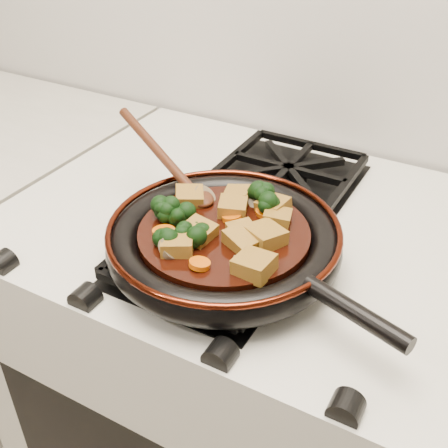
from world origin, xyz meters
The scene contains 32 objects.
stove centered at (0.00, 1.69, 0.45)m, with size 0.76×0.60×0.90m, color beige.
burner_grate_front centered at (0.00, 1.55, 0.91)m, with size 0.23×0.23×0.03m, color black, non-canonical shape.
burner_grate_back centered at (0.00, 1.83, 0.91)m, with size 0.23×0.23×0.03m, color black, non-canonical shape.
skillet centered at (0.02, 1.56, 0.94)m, with size 0.44×0.32×0.05m.
braising_sauce centered at (0.02, 1.56, 0.95)m, with size 0.23×0.23×0.02m, color black.
tofu_cube_0 centered at (0.09, 1.51, 0.97)m, with size 0.04×0.04×0.02m, color brown.
tofu_cube_1 centered at (0.01, 1.61, 0.97)m, with size 0.04×0.04×0.02m, color brown.
tofu_cube_2 centered at (0.08, 1.57, 0.97)m, with size 0.04×0.05×0.02m, color brown.
tofu_cube_3 centered at (-0.06, 1.60, 0.97)m, with size 0.04×0.04×0.02m, color brown.
tofu_cube_4 centered at (0.00, 1.53, 0.97)m, with size 0.04×0.04×0.02m, color brown.
tofu_cube_5 centered at (0.04, 1.57, 0.97)m, with size 0.03×0.03×0.02m, color brown.
tofu_cube_6 centered at (-0.01, 1.50, 0.97)m, with size 0.04×0.04×0.02m, color brown.
tofu_cube_7 centered at (0.06, 1.64, 0.97)m, with size 0.04×0.04×0.02m, color brown.
tofu_cube_8 centered at (0.07, 1.62, 0.97)m, with size 0.04×0.04×0.02m, color brown.
tofu_cube_9 centered at (0.00, 1.64, 0.97)m, with size 0.04×0.03×0.02m, color brown.
tofu_cube_10 centered at (0.06, 1.55, 0.97)m, with size 0.04×0.04×0.02m, color brown.
broccoli_floret_0 centered at (-0.05, 1.56, 0.97)m, with size 0.06×0.06×0.05m, color black, non-canonical shape.
broccoli_floret_1 centered at (-0.06, 1.56, 0.97)m, with size 0.06×0.06×0.05m, color black, non-canonical shape.
broccoli_floret_2 centered at (0.04, 1.63, 0.97)m, with size 0.06×0.06×0.06m, color black, non-canonical shape.
broccoli_floret_3 centered at (-0.01, 1.53, 0.97)m, with size 0.06×0.06×0.05m, color black, non-canonical shape.
broccoli_floret_4 centered at (-0.03, 1.49, 0.97)m, with size 0.06×0.06×0.05m, color black, non-canonical shape.
broccoli_floret_5 centered at (0.03, 1.65, 0.97)m, with size 0.06×0.06×0.06m, color black, non-canonical shape.
carrot_coin_0 centered at (0.03, 1.48, 0.96)m, with size 0.03×0.03×0.01m, color #CB5105.
carrot_coin_1 centered at (0.02, 1.59, 0.96)m, with size 0.03×0.03×0.01m, color #CB5105.
carrot_coin_2 centered at (0.05, 1.63, 0.96)m, with size 0.03×0.03×0.01m, color #CB5105.
carrot_coin_3 centered at (-0.05, 1.52, 0.96)m, with size 0.03×0.03×0.01m, color #CB5105.
mushroom_slice_0 centered at (-0.04, 1.62, 0.97)m, with size 0.03×0.03×0.01m, color brown.
mushroom_slice_1 centered at (-0.06, 1.57, 0.97)m, with size 0.03×0.03×0.01m, color brown.
mushroom_slice_2 centered at (-0.02, 1.49, 0.97)m, with size 0.03×0.03×0.01m, color brown.
mushroom_slice_3 centered at (0.03, 1.65, 0.97)m, with size 0.04×0.04×0.01m, color brown.
mushroom_slice_4 centered at (0.08, 1.51, 0.97)m, with size 0.03×0.03×0.01m, color brown.
wooden_spoon centered at (-0.10, 1.64, 0.98)m, with size 0.14×0.08×0.22m.
Camera 1 is at (0.32, 1.02, 1.39)m, focal length 45.00 mm.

